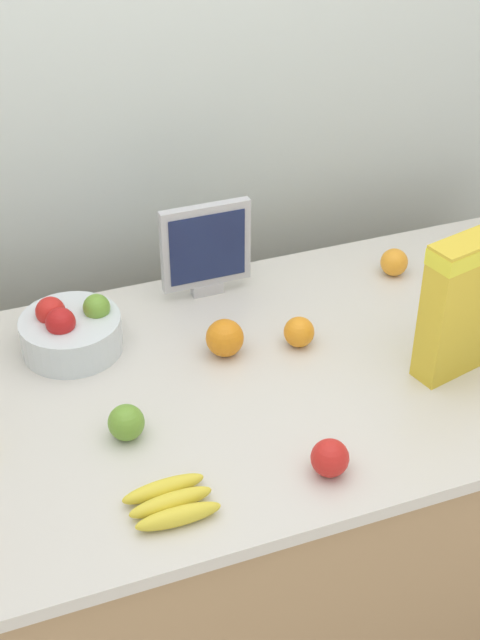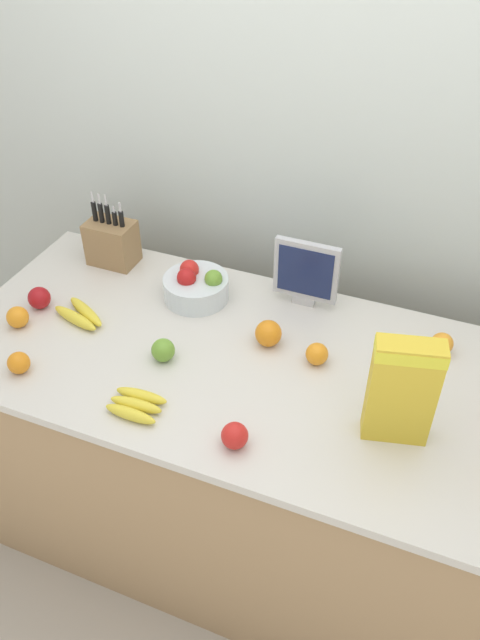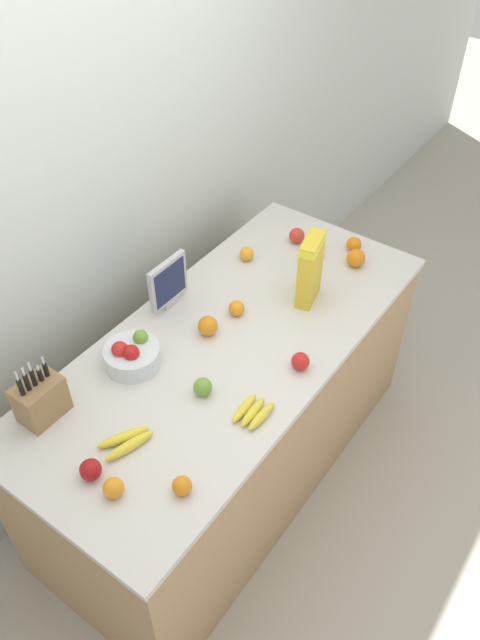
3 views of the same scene
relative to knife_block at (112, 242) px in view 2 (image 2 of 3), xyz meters
The scene contains 17 objects.
ground_plane 1.28m from the knife_block, 24.37° to the right, with size 14.00×14.00×0.00m, color #B2A899.
wall_back 0.85m from the knife_block, 25.04° to the left, with size 9.00×0.06×2.60m.
counter 0.96m from the knife_block, 24.37° to the right, with size 2.03×0.89×0.92m.
knife_block is the anchor object (origin of this frame).
small_monitor 0.75m from the knife_block, ahead, with size 0.22×0.03×0.24m.
cereal_box 1.24m from the knife_block, 21.47° to the right, with size 0.19×0.11×0.33m.
fruit_bowl 0.40m from the knife_block, 13.13° to the right, with size 0.23×0.23×0.13m.
banana_bunch_left 0.36m from the knife_block, 77.43° to the right, with size 0.21×0.15×0.04m.
banana_bunch_right 0.78m from the knife_block, 54.54° to the right, with size 0.17×0.12×0.04m.
apple_by_knife_block 0.60m from the knife_block, 44.35° to the right, with size 0.07×0.07×0.07m, color #6B9E33.
apple_leftmost 1.01m from the knife_block, 40.47° to the right, with size 0.07×0.07×0.07m, color red.
apple_front 0.36m from the knife_block, 104.50° to the right, with size 0.08×0.08×0.08m, color #A31419.
orange_front_right 0.64m from the knife_block, 85.61° to the right, with size 0.07×0.07×0.07m, color orange.
orange_mid_right 0.46m from the knife_block, 101.59° to the right, with size 0.07×0.07×0.07m, color orange.
orange_front_left 0.74m from the knife_block, 17.90° to the right, with size 0.09×0.09×0.09m, color orange.
orange_by_cereal 0.91m from the knife_block, 16.27° to the right, with size 0.07×0.07×0.07m, color orange.
orange_back_center 1.23m from the knife_block, ahead, with size 0.07×0.07×0.07m, color orange.
Camera 2 is at (0.47, -1.34, 2.24)m, focal length 35.00 mm.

